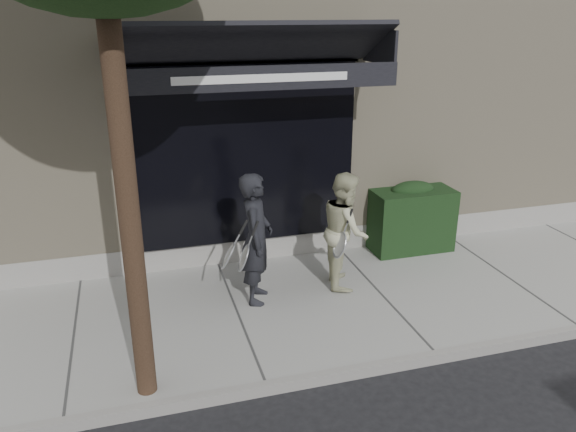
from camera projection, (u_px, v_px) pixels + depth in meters
name	position (u px, v px, depth m)	size (l,w,h in m)	color
ground	(378.00, 299.00, 7.83)	(80.00, 80.00, 0.00)	black
sidewalk	(378.00, 295.00, 7.81)	(20.00, 3.00, 0.12)	#9B9B96
curb	(436.00, 357.00, 6.41)	(20.00, 0.10, 0.14)	gray
building_facade	(282.00, 64.00, 11.33)	(14.30, 8.04, 5.64)	#B7A98C
hedge	(410.00, 217.00, 9.01)	(1.30, 0.70, 1.14)	black
pedestrian_front	(256.00, 239.00, 7.28)	(0.85, 0.87, 1.76)	black
pedestrian_back	(345.00, 230.00, 7.76)	(0.79, 0.92, 1.63)	beige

